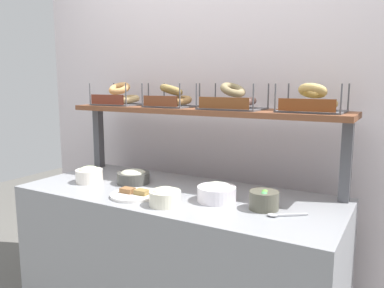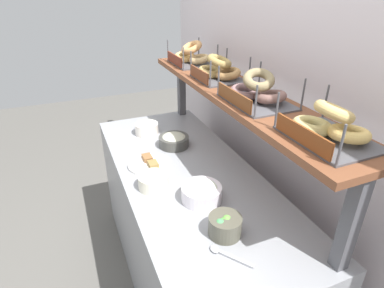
% 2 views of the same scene
% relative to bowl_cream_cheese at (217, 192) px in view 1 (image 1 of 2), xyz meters
% --- Properties ---
extents(back_wall, '(2.91, 0.06, 2.40)m').
position_rel_bowl_cream_cheese_xyz_m(back_wall, '(-0.25, 0.58, 0.30)').
color(back_wall, silver).
rests_on(back_wall, ground_plane).
extents(deli_counter, '(1.71, 0.70, 0.85)m').
position_rel_bowl_cream_cheese_xyz_m(deli_counter, '(-0.25, 0.03, -0.47)').
color(deli_counter, gray).
rests_on(deli_counter, ground_plane).
extents(shelf_riser_left, '(0.05, 0.05, 0.40)m').
position_rel_bowl_cream_cheese_xyz_m(shelf_riser_left, '(-1.04, 0.30, 0.15)').
color(shelf_riser_left, '#4C4C51').
rests_on(shelf_riser_left, deli_counter).
extents(shelf_riser_right, '(0.05, 0.05, 0.40)m').
position_rel_bowl_cream_cheese_xyz_m(shelf_riser_right, '(0.55, 0.30, 0.15)').
color(shelf_riser_right, '#4C4C51').
rests_on(shelf_riser_right, deli_counter).
extents(upper_shelf, '(1.67, 0.32, 0.03)m').
position_rel_bowl_cream_cheese_xyz_m(upper_shelf, '(-0.25, 0.30, 0.37)').
color(upper_shelf, brown).
rests_on(upper_shelf, shelf_riser_left).
extents(bowl_cream_cheese, '(0.19, 0.19, 0.09)m').
position_rel_bowl_cream_cheese_xyz_m(bowl_cream_cheese, '(0.00, 0.00, 0.00)').
color(bowl_cream_cheese, white).
rests_on(bowl_cream_cheese, deli_counter).
extents(bowl_tuna_salad, '(0.19, 0.19, 0.08)m').
position_rel_bowl_cream_cheese_xyz_m(bowl_tuna_salad, '(-0.56, 0.06, -0.01)').
color(bowl_tuna_salad, '#43433F').
rests_on(bowl_tuna_salad, deli_counter).
extents(bowl_veggie_mix, '(0.14, 0.14, 0.09)m').
position_rel_bowl_cream_cheese_xyz_m(bowl_veggie_mix, '(0.24, -0.01, -0.00)').
color(bowl_veggie_mix, '#525042').
rests_on(bowl_veggie_mix, deli_counter).
extents(bowl_potato_salad, '(0.15, 0.15, 0.09)m').
position_rel_bowl_cream_cheese_xyz_m(bowl_potato_salad, '(-0.18, -0.18, -0.00)').
color(bowl_potato_salad, '#ECE6CB').
rests_on(bowl_potato_salad, deli_counter).
extents(bowl_scallion_spread, '(0.16, 0.16, 0.10)m').
position_rel_bowl_cream_cheese_xyz_m(bowl_scallion_spread, '(-0.80, -0.05, 0.00)').
color(bowl_scallion_spread, white).
rests_on(bowl_scallion_spread, deli_counter).
extents(serving_plate_white, '(0.24, 0.24, 0.04)m').
position_rel_bowl_cream_cheese_xyz_m(serving_plate_white, '(-0.40, -0.14, -0.03)').
color(serving_plate_white, white).
rests_on(serving_plate_white, deli_counter).
extents(serving_spoon_near_plate, '(0.16, 0.11, 0.01)m').
position_rel_bowl_cream_cheese_xyz_m(serving_spoon_near_plate, '(0.34, -0.06, -0.04)').
color(serving_spoon_near_plate, '#B7B7BC').
rests_on(serving_spoon_near_plate, deli_counter).
extents(bagel_basket_sesame, '(0.30, 0.25, 0.15)m').
position_rel_bowl_cream_cheese_xyz_m(bagel_basket_sesame, '(-0.85, 0.30, 0.43)').
color(bagel_basket_sesame, '#4C4C51').
rests_on(bagel_basket_sesame, upper_shelf).
extents(bagel_basket_everything, '(0.28, 0.24, 0.14)m').
position_rel_bowl_cream_cheese_xyz_m(bagel_basket_everything, '(-0.45, 0.30, 0.43)').
color(bagel_basket_everything, '#4C4C51').
rests_on(bagel_basket_everything, upper_shelf).
extents(bagel_basket_poppy, '(0.33, 0.25, 0.15)m').
position_rel_bowl_cream_cheese_xyz_m(bagel_basket_poppy, '(-0.05, 0.29, 0.43)').
color(bagel_basket_poppy, '#4C4C51').
rests_on(bagel_basket_poppy, upper_shelf).
extents(bagel_basket_plain, '(0.31, 0.26, 0.15)m').
position_rel_bowl_cream_cheese_xyz_m(bagel_basket_plain, '(0.37, 0.31, 0.43)').
color(bagel_basket_plain, '#4C4C51').
rests_on(bagel_basket_plain, upper_shelf).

